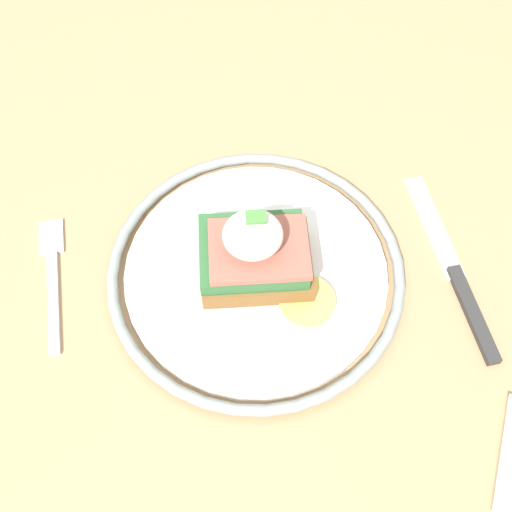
# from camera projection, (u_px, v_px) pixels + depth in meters

# --- Properties ---
(ground_plane) EXTENTS (6.00, 6.00, 0.00)m
(ground_plane) POSITION_uv_depth(u_px,v_px,m) (236.00, 475.00, 1.22)
(ground_plane) COLOR gray
(dining_table) EXTENTS (1.00, 0.91, 0.75)m
(dining_table) POSITION_uv_depth(u_px,v_px,m) (219.00, 340.00, 0.66)
(dining_table) COLOR tan
(dining_table) RESTS_ON ground_plane
(plate) EXTENTS (0.26, 0.26, 0.02)m
(plate) POSITION_uv_depth(u_px,v_px,m) (256.00, 272.00, 0.57)
(plate) COLOR white
(plate) RESTS_ON dining_table
(sandwich) EXTENTS (0.11, 0.10, 0.08)m
(sandwich) POSITION_uv_depth(u_px,v_px,m) (256.00, 253.00, 0.54)
(sandwich) COLOR brown
(sandwich) RESTS_ON plate
(fork) EXTENTS (0.03, 0.14, 0.00)m
(fork) POSITION_uv_depth(u_px,v_px,m) (52.00, 278.00, 0.57)
(fork) COLOR silver
(fork) RESTS_ON dining_table
(knife) EXTENTS (0.05, 0.20, 0.01)m
(knife) POSITION_uv_depth(u_px,v_px,m) (457.00, 278.00, 0.57)
(knife) COLOR #2D2D2D
(knife) RESTS_ON dining_table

